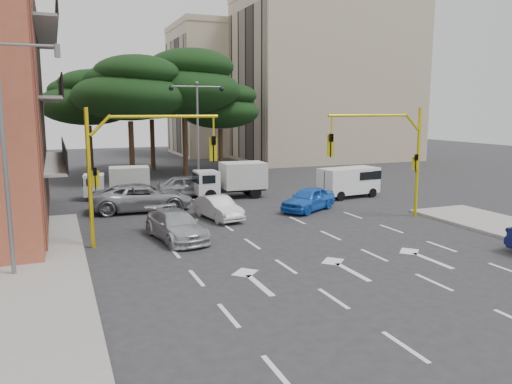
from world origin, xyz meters
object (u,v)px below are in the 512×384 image
Objects in this scene: street_lamp_center at (197,116)px; box_truck_a at (118,183)px; van_white at (349,182)px; car_silver_wagon at (176,225)px; signal_mast_left at (132,157)px; car_white_hatch at (218,208)px; box_truck_b at (231,180)px; street_lamp_left at (10,145)px; car_silver_cross_a at (143,197)px; car_blue_compact at (308,199)px; signal_mast_right at (392,148)px; car_silver_cross_b at (189,186)px.

box_truck_a is at bearing -161.94° from street_lamp_center.
car_silver_wagon is at bearing -70.54° from van_white.
van_white is at bearing 23.73° from signal_mast_left.
box_truck_b is at bearing 54.91° from car_white_hatch.
street_lamp_left is at bearing -155.71° from car_white_hatch.
car_white_hatch is 0.65× the size of car_silver_cross_a.
street_lamp_center reaches higher than car_blue_compact.
box_truck_a is at bearing 137.13° from signal_mast_right.
signal_mast_right is 12.19m from car_silver_wagon.
car_blue_compact is 0.95× the size of box_truck_a.
street_lamp_left is 20.42m from street_lamp_center.
street_lamp_left reaches higher than car_blue_compact.
signal_mast_right is at bearing 0.00° from signal_mast_left.
car_white_hatch is at bearing -176.58° from car_silver_cross_b.
car_blue_compact is 9.45m from car_silver_wagon.
signal_mast_right is 1.47× the size of car_blue_compact.
street_lamp_left is at bearing 150.90° from car_silver_cross_b.
car_silver_cross_b is 1.05× the size of van_white.
car_silver_cross_a is (-5.27, -6.77, -4.62)m from street_lamp_center.
street_lamp_center reaches higher than car_silver_wagon.
van_white is (10.33, 3.27, 0.40)m from car_white_hatch.
street_lamp_left is 1.38× the size of car_silver_cross_a.
street_lamp_center is 1.90× the size of car_blue_compact.
box_truck_b is at bearing -77.47° from street_lamp_center.
car_silver_cross_a is at bearing -99.06° from van_white.
box_truck_b is at bearing 174.83° from car_blue_compact.
signal_mast_left is 16.96m from van_white.
car_blue_compact is at bearing -63.63° from van_white.
car_silver_cross_b is (-5.32, 7.37, 0.04)m from car_blue_compact.
street_lamp_left is at bearing -146.31° from signal_mast_left.
street_lamp_left reaches higher than street_lamp_center.
car_white_hatch is (-1.83, -10.55, -4.81)m from street_lamp_center.
car_silver_cross_a is at bearing 112.71° from box_truck_b.
box_truck_b reaches higher than car_silver_wagon.
street_lamp_center reaches higher than car_white_hatch.
street_lamp_center is (-6.80, 14.01, 1.54)m from signal_mast_right.
box_truck_a is (-6.13, -2.00, -4.37)m from street_lamp_center.
box_truck_b is (7.13, -2.50, 0.13)m from box_truck_a.
signal_mast_right is at bearing -145.79° from box_truck_b.
street_lamp_left is 2.12× the size of car_white_hatch.
car_silver_wagon is 15.02m from van_white.
signal_mast_left is 5.46m from street_lamp_left.
street_lamp_center is at bearing 15.34° from box_truck_b.
street_lamp_left reaches higher than box_truck_b.
car_blue_compact is 0.90× the size of car_silver_wagon.
signal_mast_right is 1.47× the size of van_white.
box_truck_a reaches higher than van_white.
street_lamp_center is 1.81× the size of box_truck_a.
box_truck_b is (-7.50, 2.78, 0.16)m from van_white.
street_lamp_left is 1.77× the size of car_silver_wagon.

